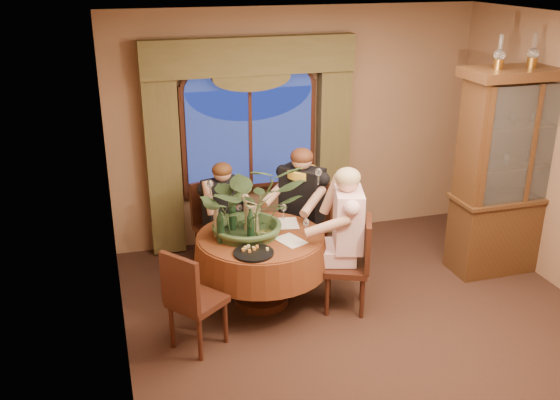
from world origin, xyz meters
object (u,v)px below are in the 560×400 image
object	(u,v)px
wine_bottle_2	(217,221)
person_back	(223,217)
oil_lamp_left	(500,52)
chair_back_right	(306,227)
chair_front_left	(197,298)
dining_table	(261,269)
chair_right	(346,265)
person_scarf	(302,210)
wine_bottle_0	(220,227)
person_pink	(347,237)
stoneware_vase	(251,219)
centerpiece_plant	(250,170)
china_cabinet	(516,172)
olive_bowl	(266,235)
chair_back	(217,227)
wine_bottle_3	(251,225)
oil_lamp_center	(534,50)
wine_bottle_1	(232,216)

from	to	relation	value
wine_bottle_2	person_back	bearing A→B (deg)	74.83
oil_lamp_left	chair_back_right	world-z (taller)	oil_lamp_left
chair_front_left	person_back	xyz separation A→B (m)	(0.52, 1.40, 0.16)
dining_table	chair_right	bearing A→B (deg)	-23.83
chair_right	oil_lamp_left	bearing A→B (deg)	-55.15
person_scarf	wine_bottle_0	xyz separation A→B (m)	(-1.03, -0.62, 0.20)
person_scarf	person_pink	bearing A→B (deg)	151.06
chair_right	chair_back_right	world-z (taller)	same
stoneware_vase	centerpiece_plant	xyz separation A→B (m)	(-0.01, -0.01, 0.51)
chair_back_right	centerpiece_plant	xyz separation A→B (m)	(-0.77, -0.56, 0.92)
chair_front_left	wine_bottle_0	xyz separation A→B (m)	(0.33, 0.52, 0.44)
person_pink	wine_bottle_0	size ratio (longest dim) A/B	4.40
china_cabinet	olive_bowl	distance (m)	2.85
chair_back	wine_bottle_3	bearing A→B (deg)	81.99
person_pink	centerpiece_plant	xyz separation A→B (m)	(-0.89, 0.33, 0.68)
oil_lamp_center	person_back	bearing A→B (deg)	164.75
wine_bottle_3	wine_bottle_1	bearing A→B (deg)	115.42
china_cabinet	wine_bottle_3	size ratio (longest dim) A/B	6.85
oil_lamp_left	wine_bottle_1	xyz separation A→B (m)	(-2.71, 0.17, -1.51)
china_cabinet	person_pink	distance (m)	2.09
oil_lamp_left	person_pink	world-z (taller)	oil_lamp_left
wine_bottle_2	oil_lamp_center	bearing A→B (deg)	-1.85
oil_lamp_left	wine_bottle_0	world-z (taller)	oil_lamp_left
person_pink	china_cabinet	bearing A→B (deg)	-67.09
chair_back	centerpiece_plant	bearing A→B (deg)	86.93
oil_lamp_left	centerpiece_plant	bearing A→B (deg)	177.72
wine_bottle_1	wine_bottle_0	bearing A→B (deg)	-128.13
person_back	wine_bottle_2	xyz separation A→B (m)	(-0.20, -0.73, 0.28)
chair_back	wine_bottle_2	bearing A→B (deg)	64.17
chair_back_right	olive_bowl	size ratio (longest dim) A/B	5.52
chair_right	wine_bottle_0	distance (m)	1.30
china_cabinet	chair_front_left	size ratio (longest dim) A/B	2.35
oil_lamp_left	person_scarf	size ratio (longest dim) A/B	0.24
oil_lamp_left	centerpiece_plant	size ratio (longest dim) A/B	0.29
china_cabinet	chair_back_right	xyz separation A→B (m)	(-2.16, 0.66, -0.65)
wine_bottle_2	stoneware_vase	bearing A→B (deg)	0.49
dining_table	chair_right	size ratio (longest dim) A/B	1.41
chair_front_left	centerpiece_plant	xyz separation A→B (m)	(0.66, 0.66, 0.92)
person_scarf	wine_bottle_1	bearing A→B (deg)	72.87
chair_right	chair_back_right	size ratio (longest dim) A/B	1.00
chair_right	chair_front_left	distance (m)	1.53
dining_table	china_cabinet	bearing A→B (deg)	-0.28
chair_back_right	stoneware_vase	distance (m)	1.03
china_cabinet	chair_back	size ratio (longest dim) A/B	2.35
oil_lamp_left	dining_table	bearing A→B (deg)	179.67
chair_front_left	person_scarf	size ratio (longest dim) A/B	0.67
person_back	person_scarf	bearing A→B (deg)	148.94
wine_bottle_0	person_back	bearing A→B (deg)	77.28
olive_bowl	wine_bottle_1	distance (m)	0.39
china_cabinet	wine_bottle_2	size ratio (longest dim) A/B	6.85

